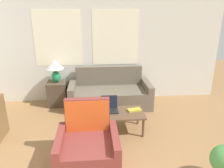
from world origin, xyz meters
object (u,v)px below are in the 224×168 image
(armchair, at_px, (88,149))
(coffee_table, at_px, (114,115))
(cup_navy, at_px, (93,111))
(book_red, at_px, (134,110))
(couch, at_px, (110,94))
(table_lamp, at_px, (55,68))
(laptop, at_px, (110,107))
(cup_yellow, at_px, (95,109))

(armchair, height_order, coffee_table, armchair)
(cup_navy, xyz_separation_m, book_red, (0.78, 0.03, -0.02))
(couch, xyz_separation_m, table_lamp, (-1.25, 0.12, 0.66))
(laptop, distance_m, cup_navy, 0.34)
(table_lamp, bearing_deg, armchair, -71.23)
(armchair, xyz_separation_m, book_red, (0.85, 0.96, 0.13))
(armchair, bearing_deg, book_red, 48.20)
(coffee_table, relative_size, laptop, 3.56)
(laptop, bearing_deg, coffee_table, -55.24)
(coffee_table, height_order, laptop, laptop)
(couch, relative_size, laptop, 6.17)
(armchair, distance_m, table_lamp, 2.46)
(couch, relative_size, table_lamp, 3.59)
(couch, relative_size, book_red, 7.03)
(table_lamp, bearing_deg, cup_navy, -57.63)
(coffee_table, xyz_separation_m, laptop, (-0.08, 0.12, 0.10))
(laptop, height_order, cup_yellow, laptop)
(cup_yellow, bearing_deg, armchair, -97.13)
(couch, xyz_separation_m, cup_yellow, (-0.36, -1.11, 0.16))
(couch, xyz_separation_m, coffee_table, (-0.01, -1.22, 0.08))
(armchair, bearing_deg, cup_yellow, 82.87)
(laptop, bearing_deg, couch, 85.23)
(coffee_table, distance_m, cup_yellow, 0.38)
(coffee_table, bearing_deg, cup_yellow, 163.09)
(armchair, bearing_deg, cup_navy, 85.39)
(cup_navy, height_order, cup_yellow, cup_yellow)
(cup_yellow, height_order, book_red, cup_yellow)
(couch, relative_size, coffee_table, 1.73)
(armchair, xyz_separation_m, laptop, (0.40, 1.02, 0.17))
(couch, height_order, table_lamp, table_lamp)
(table_lamp, xyz_separation_m, book_red, (1.62, -1.29, -0.52))
(coffee_table, distance_m, book_red, 0.39)
(table_lamp, height_order, coffee_table, table_lamp)
(laptop, xyz_separation_m, book_red, (0.46, -0.07, -0.04))
(cup_navy, bearing_deg, cup_yellow, 59.88)
(table_lamp, relative_size, laptop, 1.72)
(laptop, xyz_separation_m, cup_navy, (-0.32, -0.10, -0.02))
(table_lamp, xyz_separation_m, cup_navy, (0.84, -1.32, -0.50))
(coffee_table, distance_m, laptop, 0.17)
(cup_yellow, bearing_deg, coffee_table, -16.91)
(cup_yellow, bearing_deg, table_lamp, 125.86)
(coffee_table, bearing_deg, couch, 89.43)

